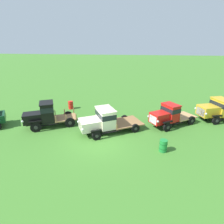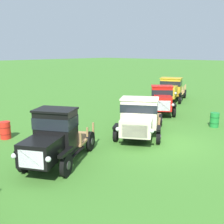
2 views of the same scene
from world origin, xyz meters
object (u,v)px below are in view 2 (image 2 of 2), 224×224
vintage_truck_far_side (162,100)px  oil_drum_near_fence (214,120)px  vintage_truck_second_in_line (54,137)px  vintage_truck_back_of_row (170,89)px  oil_drum_beside_row (5,130)px  vintage_truck_midrow_center (139,117)px

vintage_truck_far_side → oil_drum_near_fence: (-0.85, -4.39, -0.63)m
vintage_truck_second_in_line → vintage_truck_far_side: size_ratio=1.00×
vintage_truck_back_of_row → oil_drum_beside_row: bearing=177.9°
vintage_truck_back_of_row → oil_drum_beside_row: (-15.77, 0.58, -0.68)m
vintage_truck_midrow_center → oil_drum_near_fence: vintage_truck_midrow_center is taller
vintage_truck_far_side → vintage_truck_back_of_row: bearing=24.5°
oil_drum_beside_row → vintage_truck_far_side: bearing=-15.2°
vintage_truck_midrow_center → vintage_truck_far_side: size_ratio=1.19×
vintage_truck_midrow_center → vintage_truck_back_of_row: bearing=22.8°
vintage_truck_second_in_line → vintage_truck_back_of_row: vintage_truck_second_in_line is taller
vintage_truck_back_of_row → vintage_truck_second_in_line: bearing=-164.9°
vintage_truck_far_side → oil_drum_beside_row: size_ratio=5.19×
vintage_truck_midrow_center → vintage_truck_far_side: (5.59, 2.17, -0.01)m
vintage_truck_midrow_center → oil_drum_near_fence: 5.28m
vintage_truck_far_side → vintage_truck_back_of_row: 5.58m
vintage_truck_far_side → oil_drum_near_fence: vintage_truck_far_side is taller
vintage_truck_back_of_row → oil_drum_near_fence: (-5.92, -6.71, -0.70)m
vintage_truck_second_in_line → vintage_truck_back_of_row: (16.13, 4.34, -0.06)m
vintage_truck_midrow_center → oil_drum_beside_row: vintage_truck_midrow_center is taller
vintage_truck_second_in_line → oil_drum_near_fence: size_ratio=5.36×
vintage_truck_midrow_center → oil_drum_near_fence: (4.75, -2.22, -0.64)m
vintage_truck_midrow_center → oil_drum_beside_row: 7.22m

